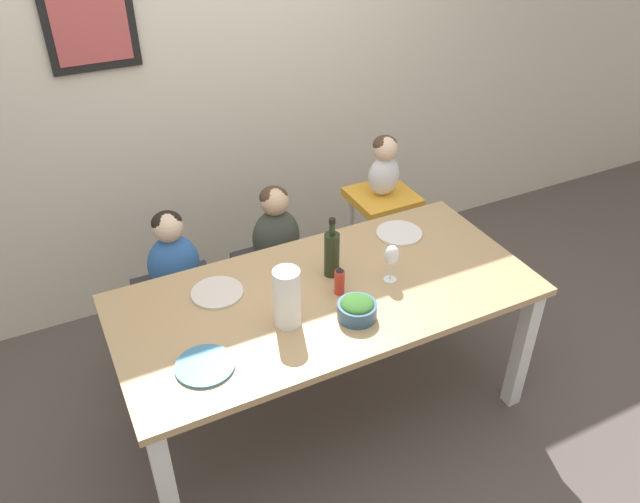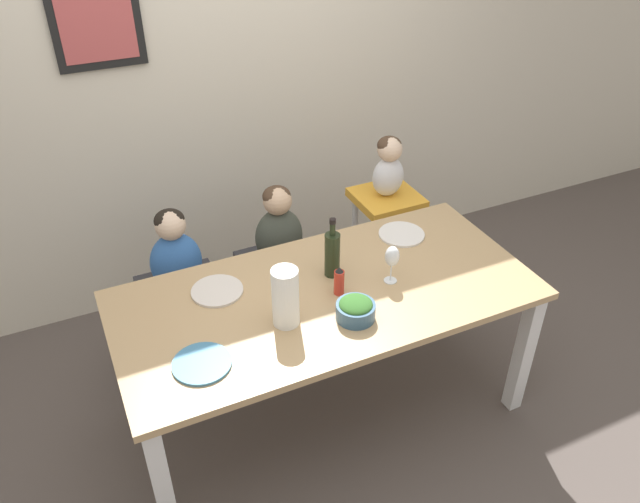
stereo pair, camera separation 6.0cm
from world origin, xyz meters
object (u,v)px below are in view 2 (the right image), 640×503
Objects in this scene: chair_far_left at (182,298)px; wine_bottle at (332,253)px; paper_towel_roll at (285,297)px; dinner_plate_front_left at (202,364)px; chair_right_highchair at (385,219)px; dinner_plate_back_left at (217,291)px; chair_far_center at (281,272)px; wine_glass_near at (392,257)px; salad_bowl_large at (356,309)px; dinner_plate_back_right at (402,234)px; person_child_center at (279,227)px; person_child_left at (175,252)px; person_baby_right at (389,165)px.

chair_far_left is 1.58× the size of wine_bottle.
paper_towel_roll is 0.42m from dinner_plate_front_left.
dinner_plate_back_left is (-1.15, -0.47, 0.18)m from chair_right_highchair.
wine_glass_near is at bearing -70.35° from chair_far_center.
dinner_plate_back_left is at bearing -80.19° from chair_far_left.
salad_bowl_large is (-0.27, -0.16, -0.08)m from wine_glass_near.
wine_bottle reaches higher than dinner_plate_back_right.
chair_far_center is 0.98m from paper_towel_roll.
person_child_center is 0.60m from wine_bottle.
wine_bottle is (0.61, -0.57, 0.48)m from chair_far_left.
chair_far_left is at bearing 138.51° from wine_glass_near.
chair_right_highchair is 2.76× the size of paper_towel_roll.
person_baby_right is (1.23, 0.00, 0.23)m from person_child_left.
salad_bowl_large is (0.56, -0.89, 0.40)m from chair_far_left.
dinner_plate_back_left reaches higher than chair_far_center.
person_child_left is at bearing 158.45° from dinner_plate_back_right.
wine_bottle is at bearing 144.01° from wine_glass_near.
chair_far_center is 0.75m from dinner_plate_back_right.
person_child_center is at bearing 0.09° from chair_far_left.
dinner_plate_back_right is at bearing 17.70° from wine_bottle.
person_baby_right reaches higher than paper_towel_roll.
wine_glass_near reaches higher than chair_far_center.
paper_towel_roll is at bearing -173.21° from wine_glass_near.
chair_far_center is at bearing 140.19° from dinner_plate_back_right.
dinner_plate_back_left is (-0.20, 0.32, -0.13)m from paper_towel_roll.
dinner_plate_back_left is (-0.48, -0.48, 0.06)m from person_child_center.
wine_glass_near is at bearing 6.79° from paper_towel_roll.
chair_far_center is 1.02× the size of person_child_left.
person_child_left is at bearing 138.47° from wine_glass_near.
paper_towel_roll is at bearing 160.62° from salad_bowl_large.
chair_far_left is 0.96m from wine_bottle.
chair_far_center is at bearing 180.00° from chair_right_highchair.
person_baby_right is (0.67, 0.00, 0.23)m from person_child_center.
salad_bowl_large is at bearing -90.29° from person_child_center.
chair_right_highchair is 1.60× the size of person_child_center.
person_child_center is 0.68m from dinner_plate_back_left.
salad_bowl_large is 0.72× the size of dinner_plate_back_left.
paper_towel_roll reaches higher than chair_right_highchair.
dinner_plate_back_left is (-0.74, 0.26, -0.13)m from wine_glass_near.
chair_far_left is 2.04× the size of dinner_plate_back_left.
dinner_plate_back_left is at bearing 65.40° from dinner_plate_front_left.
paper_towel_roll is at bearing -109.44° from chair_far_center.
salad_bowl_large is at bearing -98.10° from wine_bottle.
chair_right_highchair is 0.35m from person_baby_right.
person_child_left is at bearing 179.91° from chair_far_center.
person_baby_right is 1.51× the size of dinner_plate_back_left.
person_child_left is at bearing 90.00° from chair_far_left.
person_baby_right is 1.24m from paper_towel_roll.
person_child_center is 1.12m from dinner_plate_front_left.
person_child_left is 1.15m from dinner_plate_back_right.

